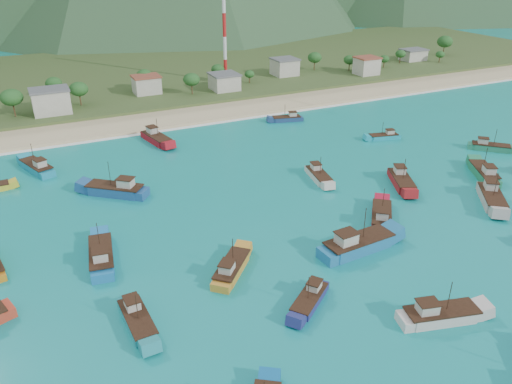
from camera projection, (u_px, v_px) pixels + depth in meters
name	position (u px, v px, depth m)	size (l,w,h in m)	color
ground	(317.00, 247.00, 83.72)	(600.00, 600.00, 0.00)	#0B7E70
beach	(175.00, 118.00, 147.64)	(400.00, 18.00, 1.20)	beige
land	(129.00, 75.00, 197.00)	(400.00, 110.00, 2.40)	#385123
surf_line	(185.00, 127.00, 139.96)	(400.00, 2.50, 0.08)	white
village	(155.00, 86.00, 163.77)	(219.63, 27.88, 6.82)	beige
vegetation	(163.00, 82.00, 166.36)	(272.47, 25.25, 8.93)	#235623
radio_tower	(224.00, 13.00, 171.07)	(1.20, 1.20, 47.16)	red
boat_2	(231.00, 269.00, 76.80)	(9.26, 9.67, 6.11)	#C4862B
boat_3	(384.00, 137.00, 131.08)	(8.83, 4.35, 5.01)	#149AB0
boat_6	(381.00, 217.00, 91.42)	(9.71, 10.92, 6.69)	maroon
boat_8	(287.00, 119.00, 144.66)	(9.40, 4.89, 5.33)	navy
boat_9	(491.00, 198.00, 98.14)	(10.21, 11.82, 7.17)	#ADA49D
boat_10	(310.00, 300.00, 70.26)	(8.83, 7.60, 5.35)	navy
boat_11	(357.00, 245.00, 82.33)	(14.00, 5.01, 8.12)	#1C699E
boat_12	(490.00, 147.00, 123.82)	(9.17, 8.97, 5.85)	#26805D
boat_15	(484.00, 173.00, 109.08)	(8.74, 11.91, 6.92)	#1E7850
boat_16	(37.00, 168.00, 111.95)	(7.11, 11.90, 6.76)	teal
boat_19	(318.00, 176.00, 108.28)	(4.71, 10.27, 5.85)	beige
boat_20	(137.00, 321.00, 66.23)	(3.42, 10.16, 5.93)	teal
boat_22	(101.00, 257.00, 79.53)	(5.22, 12.29, 7.03)	#176EAE
boat_23	(440.00, 316.00, 66.93)	(11.64, 6.01, 6.60)	beige
boat_24	(116.00, 190.00, 101.16)	(12.34, 11.01, 7.57)	#1D4D85
boat_25	(401.00, 181.00, 105.48)	(7.92, 11.69, 6.71)	maroon
boat_31	(157.00, 139.00, 128.79)	(5.76, 12.31, 7.00)	#A3131D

